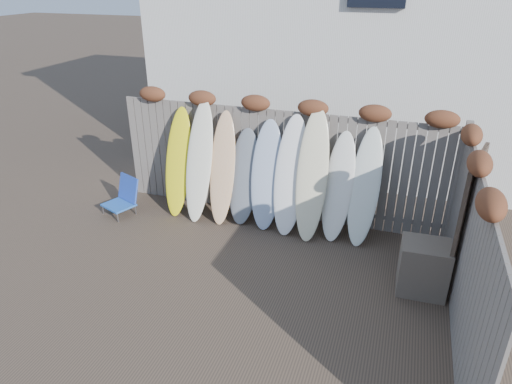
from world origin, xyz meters
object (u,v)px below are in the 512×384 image
(surfboard_0, at_px, (178,162))
(wooden_crate, at_px, (423,268))
(beach_chair, at_px, (123,197))
(lattice_panel, at_px, (465,222))

(surfboard_0, bearing_deg, wooden_crate, -15.09)
(beach_chair, xyz_separation_m, surfboard_0, (0.97, 0.43, 0.65))
(wooden_crate, height_order, surfboard_0, surfboard_0)
(wooden_crate, height_order, lattice_panel, lattice_panel)
(surfboard_0, bearing_deg, beach_chair, -156.45)
(lattice_panel, xyz_separation_m, surfboard_0, (-4.82, 0.72, -0.01))
(surfboard_0, bearing_deg, lattice_panel, -9.03)
(beach_chair, height_order, lattice_panel, lattice_panel)
(beach_chair, distance_m, surfboard_0, 1.25)
(beach_chair, relative_size, lattice_panel, 0.36)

